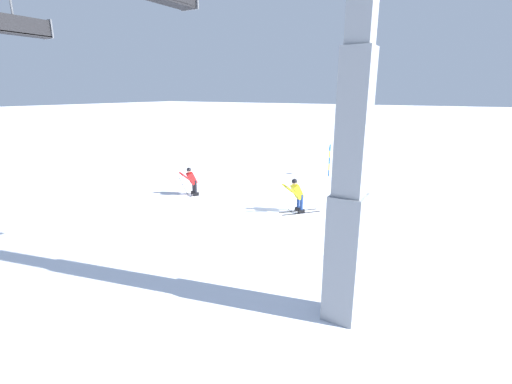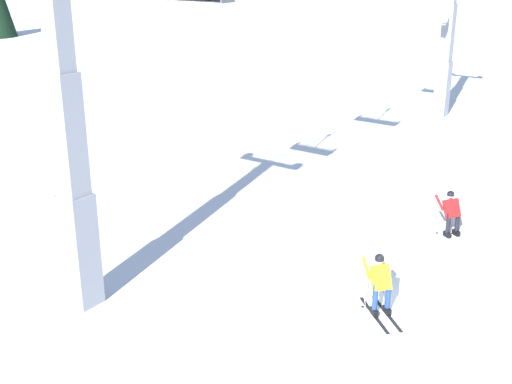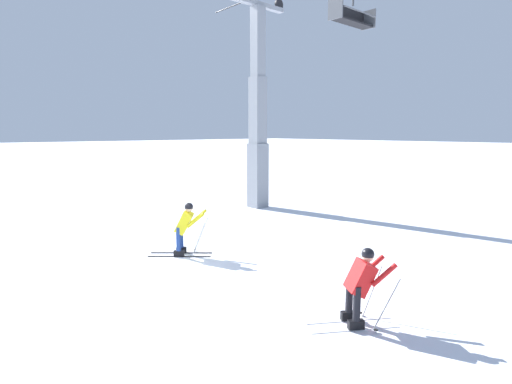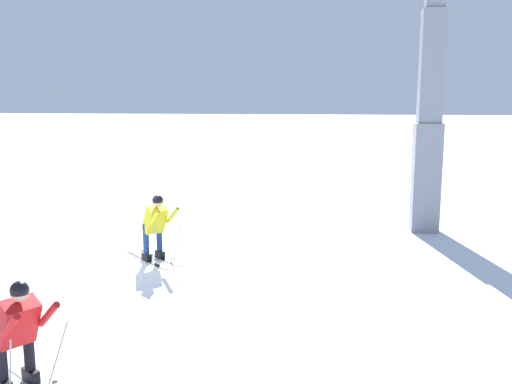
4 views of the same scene
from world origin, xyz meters
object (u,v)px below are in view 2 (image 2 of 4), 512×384
Objects in this scene: skier_carving_main at (380,280)px; lift_tower_far at (447,42)px; lift_tower_near at (70,154)px; skier_distant_uphill at (451,211)px.

lift_tower_far reaches higher than skier_carving_main.
lift_tower_near is 11.52m from skier_distant_uphill.
skier_carving_main is 1.02× the size of skier_distant_uphill.
lift_tower_far is at bearing 0.00° from lift_tower_near.
lift_tower_near reaches higher than skier_distant_uphill.
skier_carving_main is at bearing -177.73° from skier_distant_uphill.
lift_tower_near is 24.43m from lift_tower_far.
skier_carving_main is 5.50m from skier_distant_uphill.
skier_distant_uphill is (-15.07, -5.96, -3.09)m from lift_tower_far.
lift_tower_near is (-3.86, 6.17, 3.04)m from skier_carving_main.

